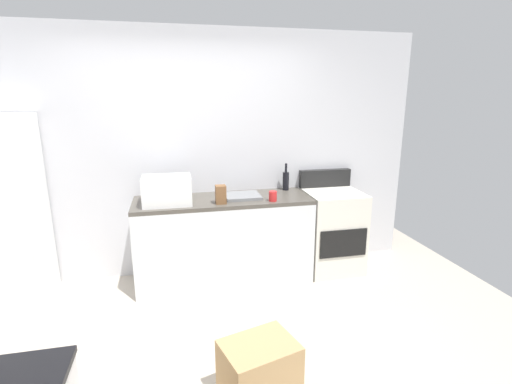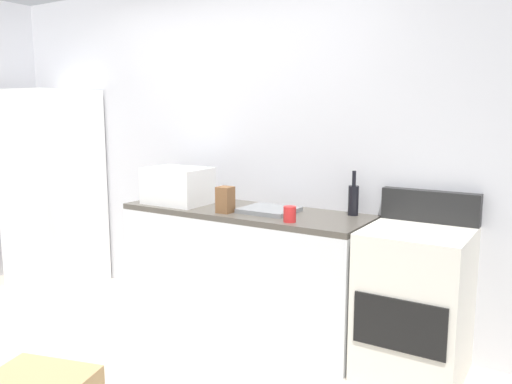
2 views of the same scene
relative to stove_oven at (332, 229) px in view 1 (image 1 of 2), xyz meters
name	(u,v)px [view 1 (image 1 of 2)]	position (x,y,z in m)	size (l,w,h in m)	color
ground_plane	(208,355)	(-1.52, -1.21, -0.47)	(6.00, 6.00, 0.00)	#B2A899
wall_back	(190,156)	(-1.52, 0.34, 0.83)	(5.00, 0.10, 2.60)	silver
kitchen_counter	(224,240)	(-1.22, -0.01, -0.02)	(1.80, 0.60, 0.90)	silver
stove_oven	(332,229)	(0.00, 0.00, 0.00)	(0.60, 0.61, 1.10)	silver
microwave	(167,190)	(-1.77, -0.08, 0.57)	(0.46, 0.34, 0.27)	white
sink_basin	(242,196)	(-1.02, -0.01, 0.45)	(0.36, 0.32, 0.03)	slate
wine_bottle	(286,180)	(-0.49, 0.20, 0.54)	(0.07, 0.07, 0.30)	black
coffee_mug	(273,196)	(-0.75, -0.21, 0.48)	(0.08, 0.08, 0.10)	red
knife_block	(221,194)	(-1.26, -0.18, 0.52)	(0.10, 0.10, 0.18)	brown
cardboard_box_large	(259,372)	(-1.23, -1.70, -0.26)	(0.46, 0.35, 0.40)	tan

